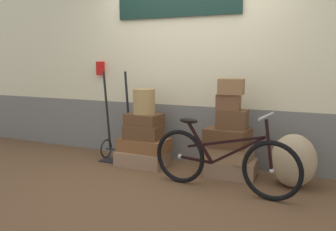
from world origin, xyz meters
The scene contains 16 objects.
ground centered at (0.00, 0.00, -0.03)m, with size 10.10×5.20×0.06m, color brown.
station_building centered at (0.01, 0.85, 1.28)m, with size 8.10×0.74×2.55m.
suitcase_0 centered at (-0.52, 0.31, 0.10)m, with size 0.63×0.45×0.19m, color #937051.
suitcase_1 centered at (-0.51, 0.34, 0.27)m, with size 0.64×0.40×0.17m, color brown.
suitcase_2 centered at (-0.49, 0.31, 0.45)m, with size 0.47×0.31×0.18m, color brown.
suitcase_3 centered at (-0.50, 0.35, 0.61)m, with size 0.45×0.33×0.15m, color brown.
suitcase_4 centered at (0.66, 0.36, 0.10)m, with size 0.58×0.41×0.20m, color #937051.
suitcase_5 centered at (0.63, 0.36, 0.29)m, with size 0.51×0.39×0.18m, color #9E754C.
suitcase_6 centered at (0.62, 0.33, 0.48)m, with size 0.49×0.37×0.21m, color brown.
suitcase_7 centered at (0.67, 0.36, 0.69)m, with size 0.34×0.27×0.22m, color brown.
suitcase_8 centered at (0.62, 0.34, 0.89)m, with size 0.26×0.19×0.18m, color brown.
suitcase_9 centered at (0.65, 0.33, 1.08)m, with size 0.28×0.22×0.18m, color olive.
wicker_basket centered at (-0.50, 0.34, 0.85)m, with size 0.28×0.28×0.32m, color #A8844C.
luggage_trolley centered at (-0.96, 0.39, 0.29)m, with size 0.42×0.35×1.23m.
burlap_sack centered at (1.37, 0.30, 0.29)m, with size 0.49×0.42×0.59m, color tan.
bicycle centered at (0.71, -0.16, 0.33)m, with size 1.64×0.46×0.85m.
Camera 1 is at (1.75, -3.71, 1.37)m, focal length 38.39 mm.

